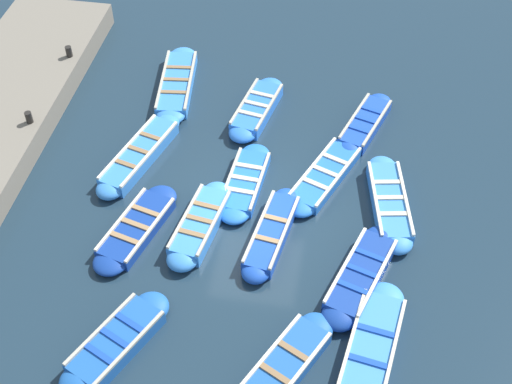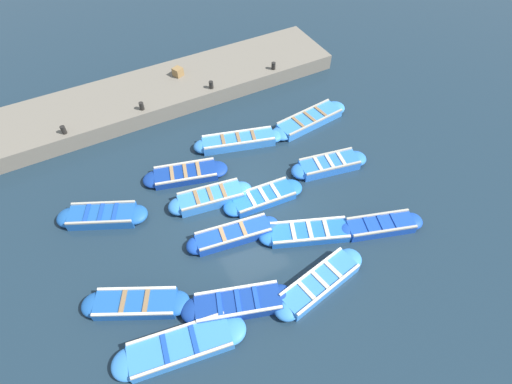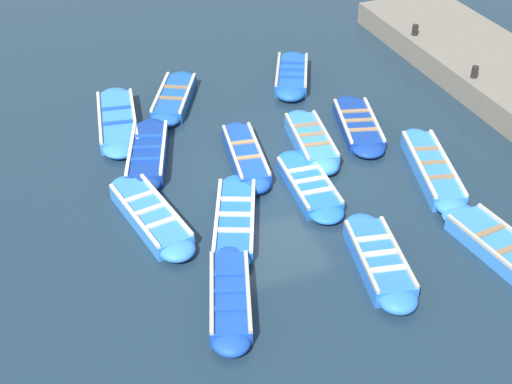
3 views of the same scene
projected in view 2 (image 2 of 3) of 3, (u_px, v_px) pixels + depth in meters
ground_plane at (249, 217)px, 14.67m from camera, size 120.00×120.00×0.00m
boat_outer_left at (136, 304)px, 12.32m from camera, size 2.27×3.37×0.40m
boat_end_of_row at (309, 233)px, 14.06m from camera, size 2.12×3.65×0.36m
boat_tucked at (233, 235)px, 13.95m from camera, size 1.22×3.43×0.42m
boat_drifting at (181, 346)px, 11.48m from camera, size 1.57×4.04×0.40m
boat_bow_out at (380, 226)px, 14.22m from camera, size 1.69×3.23×0.40m
boat_outer_right at (309, 120)px, 17.97m from camera, size 1.36×4.08×0.41m
boat_near_quay at (320, 283)px, 12.76m from camera, size 1.46×3.70×0.43m
boat_stern_in at (263, 197)px, 15.10m from camera, size 1.09×3.26×0.36m
boat_mid_row at (186, 174)px, 15.86m from camera, size 1.75×3.49×0.37m
boat_broadside at (329, 165)px, 16.14m from camera, size 1.43×3.33×0.45m
boat_centre at (211, 198)px, 15.01m from camera, size 1.30×3.32×0.47m
boat_inner_gap at (238, 141)px, 17.04m from camera, size 1.79×3.91×0.45m
boat_alongside at (102, 216)px, 14.47m from camera, size 2.19×3.33×0.45m
boat_far_corner at (238, 304)px, 12.29m from camera, size 1.91×3.62×0.45m
quay_wall at (169, 89)px, 19.13m from camera, size 3.46×16.46×0.75m
bollard_north at (273, 66)px, 19.45m from camera, size 0.20×0.20×0.35m
bollard_mid_north at (211, 85)px, 18.44m from camera, size 0.20×0.20×0.35m
bollard_mid_south at (142, 106)px, 17.42m from camera, size 0.20×0.20×0.35m
bollard_south at (63, 130)px, 16.41m from camera, size 0.20×0.20×0.35m
wooden_crate at (178, 72)px, 19.07m from camera, size 0.53×0.53×0.40m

